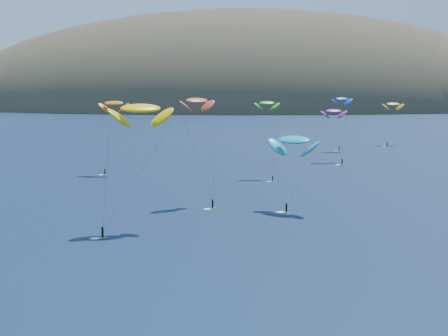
% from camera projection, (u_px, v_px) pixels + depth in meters
% --- Properties ---
extents(island, '(730.00, 300.00, 210.00)m').
position_uv_depth(island, '(266.00, 117.00, 611.66)').
color(island, '#3D3526').
rests_on(island, ground).
extents(kitesurfer_1, '(9.05, 7.51, 22.93)m').
position_uv_depth(kitesurfer_1, '(114.00, 103.00, 181.67)').
color(kitesurfer_1, '#87C515').
rests_on(kitesurfer_1, ground).
extents(kitesurfer_2, '(12.98, 13.95, 25.52)m').
position_uv_depth(kitesurfer_2, '(141.00, 108.00, 115.26)').
color(kitesurfer_2, '#87C515').
rests_on(kitesurfer_2, ground).
extents(kitesurfer_3, '(7.03, 11.95, 22.73)m').
position_uv_depth(kitesurfer_3, '(267.00, 103.00, 175.23)').
color(kitesurfer_3, '#87C515').
rests_on(kitesurfer_3, ground).
extents(kitesurfer_4, '(9.00, 6.23, 22.13)m').
position_uv_depth(kitesurfer_4, '(342.00, 99.00, 238.41)').
color(kitesurfer_4, '#87C515').
rests_on(kitesurfer_4, ground).
extents(kitesurfer_5, '(12.26, 10.73, 18.04)m').
position_uv_depth(kitesurfer_5, '(294.00, 140.00, 131.44)').
color(kitesurfer_5, '#87C515').
rests_on(kitesurfer_5, ground).
extents(kitesurfer_6, '(8.49, 12.21, 19.15)m').
position_uv_depth(kitesurfer_6, '(334.00, 111.00, 207.63)').
color(kitesurfer_6, '#87C515').
rests_on(kitesurfer_6, ground).
extents(kitesurfer_9, '(9.01, 11.58, 25.21)m').
position_uv_depth(kitesurfer_9, '(197.00, 101.00, 137.61)').
color(kitesurfer_9, '#87C515').
rests_on(kitesurfer_9, ground).
extents(kitesurfer_11, '(9.11, 10.65, 19.35)m').
position_uv_depth(kitesurfer_11, '(393.00, 104.00, 259.23)').
color(kitesurfer_11, '#87C515').
rests_on(kitesurfer_11, ground).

